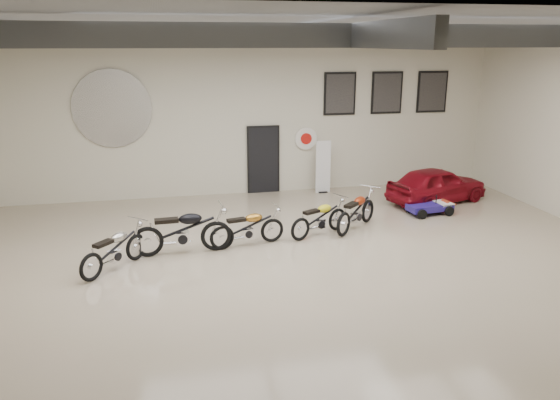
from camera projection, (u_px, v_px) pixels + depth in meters
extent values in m
cube|color=tan|center=(292.00, 263.00, 12.00)|extent=(16.00, 12.00, 0.01)
cube|color=gray|center=(293.00, 24.00, 10.61)|extent=(16.00, 12.00, 0.01)
cube|color=beige|center=(247.00, 115.00, 16.94)|extent=(16.00, 0.02, 5.00)
cube|color=black|center=(263.00, 160.00, 17.39)|extent=(0.92, 0.08, 2.10)
imported|color=maroon|center=(437.00, 185.00, 16.40)|extent=(2.19, 3.46, 1.10)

